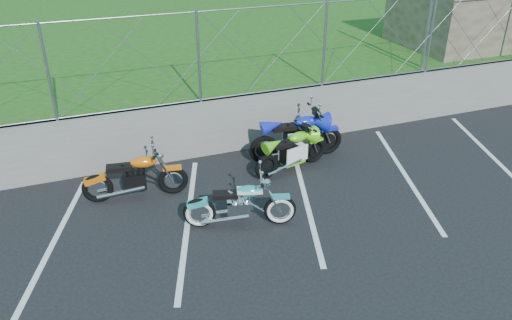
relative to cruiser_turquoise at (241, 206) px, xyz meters
name	(u,v)px	position (x,y,z in m)	size (l,w,h in m)	color
ground	(202,251)	(-0.87, -0.49, -0.41)	(90.00, 90.00, 0.00)	black
retaining_wall	(159,135)	(-0.87, 3.01, 0.24)	(30.00, 0.22, 1.30)	slate
grass_field	(109,34)	(-0.87, 13.01, 0.24)	(30.00, 20.00, 1.30)	#1C4913
stone_building	(482,13)	(9.63, 5.01, 1.79)	(5.00, 3.00, 1.80)	brown
chain_link_fence	(152,62)	(-0.87, 3.01, 1.89)	(28.00, 0.03, 2.00)	gray
sign_pole	(431,10)	(6.33, 3.41, 2.39)	(0.08, 0.08, 3.00)	gray
parking_lines	(249,207)	(0.33, 0.51, -0.40)	(18.29, 4.31, 0.01)	silver
cruiser_turquoise	(241,206)	(0.00, 0.00, 0.00)	(1.98, 0.77, 1.02)	black
naked_orange	(137,178)	(-1.60, 1.63, 0.03)	(2.05, 0.70, 1.03)	black
sportbike_green	(292,152)	(1.73, 1.59, 0.02)	(1.87, 0.70, 0.99)	black
sportbike_blue	(298,138)	(2.08, 2.06, 0.09)	(2.22, 0.79, 1.15)	black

